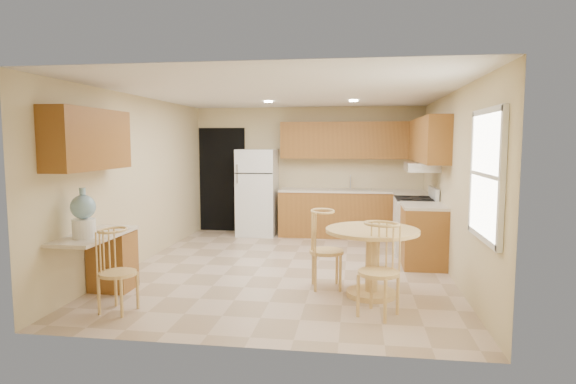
# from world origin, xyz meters

# --- Properties ---
(floor) EXTENTS (5.50, 5.50, 0.00)m
(floor) POSITION_xyz_m (0.00, 0.00, 0.00)
(floor) COLOR #C2A68C
(floor) RESTS_ON ground
(ceiling) EXTENTS (4.50, 5.50, 0.02)m
(ceiling) POSITION_xyz_m (0.00, 0.00, 2.50)
(ceiling) COLOR white
(ceiling) RESTS_ON wall_back
(wall_back) EXTENTS (4.50, 0.02, 2.50)m
(wall_back) POSITION_xyz_m (0.00, 2.75, 1.25)
(wall_back) COLOR beige
(wall_back) RESTS_ON floor
(wall_front) EXTENTS (4.50, 0.02, 2.50)m
(wall_front) POSITION_xyz_m (0.00, -2.75, 1.25)
(wall_front) COLOR beige
(wall_front) RESTS_ON floor
(wall_left) EXTENTS (0.02, 5.50, 2.50)m
(wall_left) POSITION_xyz_m (-2.25, 0.00, 1.25)
(wall_left) COLOR beige
(wall_left) RESTS_ON floor
(wall_right) EXTENTS (0.02, 5.50, 2.50)m
(wall_right) POSITION_xyz_m (2.25, 0.00, 1.25)
(wall_right) COLOR beige
(wall_right) RESTS_ON floor
(doorway) EXTENTS (0.90, 0.02, 2.10)m
(doorway) POSITION_xyz_m (-1.75, 2.73, 1.05)
(doorway) COLOR black
(doorway) RESTS_ON floor
(base_cab_back) EXTENTS (2.75, 0.60, 0.87)m
(base_cab_back) POSITION_xyz_m (0.88, 2.45, 0.43)
(base_cab_back) COLOR #986026
(base_cab_back) RESTS_ON floor
(counter_back) EXTENTS (2.75, 0.63, 0.04)m
(counter_back) POSITION_xyz_m (0.88, 2.45, 0.89)
(counter_back) COLOR beige
(counter_back) RESTS_ON base_cab_back
(base_cab_right_a) EXTENTS (0.60, 0.59, 0.87)m
(base_cab_right_a) POSITION_xyz_m (1.95, 1.85, 0.43)
(base_cab_right_a) COLOR #986026
(base_cab_right_a) RESTS_ON floor
(counter_right_a) EXTENTS (0.63, 0.59, 0.04)m
(counter_right_a) POSITION_xyz_m (1.95, 1.85, 0.89)
(counter_right_a) COLOR beige
(counter_right_a) RESTS_ON base_cab_right_a
(base_cab_right_b) EXTENTS (0.60, 0.80, 0.87)m
(base_cab_right_b) POSITION_xyz_m (1.95, 0.40, 0.43)
(base_cab_right_b) COLOR #986026
(base_cab_right_b) RESTS_ON floor
(counter_right_b) EXTENTS (0.63, 0.80, 0.04)m
(counter_right_b) POSITION_xyz_m (1.95, 0.40, 0.89)
(counter_right_b) COLOR beige
(counter_right_b) RESTS_ON base_cab_right_b
(upper_cab_back) EXTENTS (2.75, 0.33, 0.70)m
(upper_cab_back) POSITION_xyz_m (0.88, 2.58, 1.85)
(upper_cab_back) COLOR #986026
(upper_cab_back) RESTS_ON wall_back
(upper_cab_right) EXTENTS (0.33, 2.42, 0.70)m
(upper_cab_right) POSITION_xyz_m (2.08, 1.21, 1.85)
(upper_cab_right) COLOR #986026
(upper_cab_right) RESTS_ON wall_right
(upper_cab_left) EXTENTS (0.33, 1.40, 0.70)m
(upper_cab_left) POSITION_xyz_m (-2.08, -1.60, 1.85)
(upper_cab_left) COLOR #986026
(upper_cab_left) RESTS_ON wall_left
(sink) EXTENTS (0.78, 0.44, 0.01)m
(sink) POSITION_xyz_m (0.85, 2.45, 0.91)
(sink) COLOR silver
(sink) RESTS_ON counter_back
(range_hood) EXTENTS (0.50, 0.76, 0.14)m
(range_hood) POSITION_xyz_m (2.00, 1.18, 1.42)
(range_hood) COLOR silver
(range_hood) RESTS_ON upper_cab_right
(desk_pedestal) EXTENTS (0.48, 0.42, 0.72)m
(desk_pedestal) POSITION_xyz_m (-2.00, -1.32, 0.36)
(desk_pedestal) COLOR #986026
(desk_pedestal) RESTS_ON floor
(desk_top) EXTENTS (0.50, 1.20, 0.04)m
(desk_top) POSITION_xyz_m (-2.00, -1.70, 0.75)
(desk_top) COLOR beige
(desk_top) RESTS_ON desk_pedestal
(window) EXTENTS (0.06, 1.12, 1.30)m
(window) POSITION_xyz_m (2.23, -1.85, 1.50)
(window) COLOR white
(window) RESTS_ON wall_right
(can_light_a) EXTENTS (0.14, 0.14, 0.02)m
(can_light_a) POSITION_xyz_m (-0.50, 1.20, 2.48)
(can_light_a) COLOR white
(can_light_a) RESTS_ON ceiling
(can_light_b) EXTENTS (0.14, 0.14, 0.02)m
(can_light_b) POSITION_xyz_m (0.90, 1.20, 2.48)
(can_light_b) COLOR white
(can_light_b) RESTS_ON ceiling
(refrigerator) EXTENTS (0.74, 0.72, 1.68)m
(refrigerator) POSITION_xyz_m (-0.95, 2.40, 0.84)
(refrigerator) COLOR white
(refrigerator) RESTS_ON floor
(stove) EXTENTS (0.65, 0.76, 1.09)m
(stove) POSITION_xyz_m (1.92, 1.18, 0.47)
(stove) COLOR white
(stove) RESTS_ON floor
(dining_table) EXTENTS (1.09, 1.09, 0.81)m
(dining_table) POSITION_xyz_m (1.16, -1.13, 0.53)
(dining_table) COLOR #DEB56F
(dining_table) RESTS_ON floor
(chair_table_a) EXTENTS (0.43, 0.56, 0.97)m
(chair_table_a) POSITION_xyz_m (0.61, -0.97, 0.59)
(chair_table_a) COLOR #DEB56F
(chair_table_a) RESTS_ON floor
(chair_table_b) EXTENTS (0.43, 0.49, 0.97)m
(chair_table_b) POSITION_xyz_m (1.21, -1.87, 0.59)
(chair_table_b) COLOR #DEB56F
(chair_table_b) RESTS_ON floor
(chair_desk) EXTENTS (0.39, 0.51, 0.89)m
(chair_desk) POSITION_xyz_m (-1.55, -2.13, 0.54)
(chair_desk) COLOR #DEB56F
(chair_desk) RESTS_ON floor
(water_crock) EXTENTS (0.27, 0.27, 0.55)m
(water_crock) POSITION_xyz_m (-2.00, -1.91, 1.02)
(water_crock) COLOR white
(water_crock) RESTS_ON desk_top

